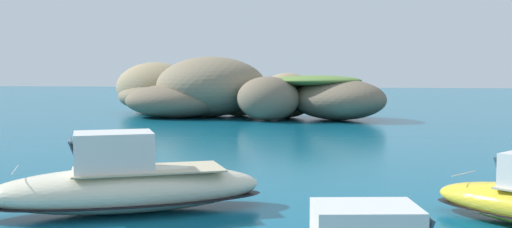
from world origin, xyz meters
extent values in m
ellipsoid|color=#84755B|center=(-20.45, 66.33, 2.16)|extent=(11.74, 14.28, 4.31)
ellipsoid|color=#9E8966|center=(-9.78, 61.87, 1.97)|extent=(9.95, 10.10, 3.94)
ellipsoid|color=#84755B|center=(-12.90, 60.71, 3.52)|extent=(17.53, 17.73, 7.05)
ellipsoid|color=#756651|center=(-16.48, 57.68, 1.92)|extent=(11.62, 8.65, 3.83)
ellipsoid|color=#9E8966|center=(-21.36, 65.02, 3.24)|extent=(13.00, 11.69, 6.47)
ellipsoid|color=#756651|center=(-16.89, 66.24, 1.88)|extent=(7.53, 6.91, 3.77)
ellipsoid|color=#756651|center=(1.92, 57.70, 2.26)|extent=(15.06, 15.26, 4.52)
ellipsoid|color=#9E8966|center=(-3.75, 60.05, 2.56)|extent=(7.29, 6.36, 5.13)
ellipsoid|color=#756651|center=(-5.27, 55.27, 2.38)|extent=(8.35, 8.10, 4.75)
ellipsoid|color=olive|center=(-0.39, 58.19, 4.26)|extent=(10.12, 9.20, 1.18)
cube|color=#2D4756|center=(5.64, 5.10, 1.92)|extent=(0.54, 1.55, 0.58)
ellipsoid|color=beige|center=(-3.99, 12.87, 0.84)|extent=(10.24, 7.03, 1.69)
ellipsoid|color=black|center=(-3.99, 12.87, 0.46)|extent=(10.45, 7.17, 0.20)
cube|color=#C6B793|center=(-3.32, 13.19, 1.56)|extent=(6.02, 4.67, 0.06)
cube|color=silver|center=(-4.44, 12.65, 2.29)|extent=(3.42, 3.09, 1.39)
cube|color=#2D4756|center=(-5.71, 12.03, 2.43)|extent=(1.12, 1.88, 0.74)
cylinder|color=silver|center=(-7.48, 11.17, 1.74)|extent=(0.94, 1.89, 0.04)
cube|color=#2D4756|center=(9.46, 13.89, 1.99)|extent=(1.17, 1.42, 0.61)
cylinder|color=silver|center=(8.19, 14.87, 1.46)|extent=(1.07, 1.38, 0.04)
camera|label=1|loc=(4.38, -7.66, 5.14)|focal=41.68mm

